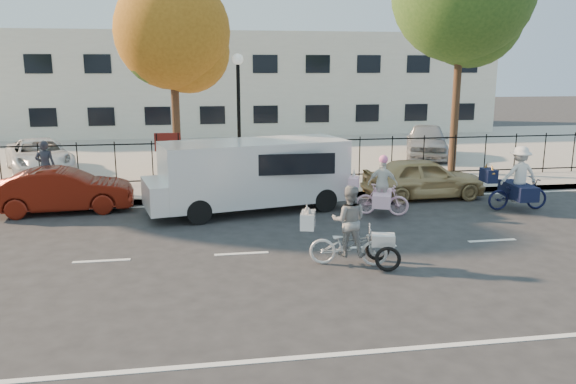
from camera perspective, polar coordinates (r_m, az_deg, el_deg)
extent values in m
plane|color=#333334|center=(12.59, -4.74, -6.27)|extent=(120.00, 120.00, 0.00)
cube|color=#A8A399|center=(17.42, -6.07, -0.69)|extent=(60.00, 0.10, 0.15)
cube|color=#A8A399|center=(18.44, -6.26, 0.05)|extent=(60.00, 2.20, 0.15)
cube|color=#A8A399|center=(27.19, -7.28, 4.09)|extent=(60.00, 15.60, 0.15)
cube|color=silver|center=(36.91, -7.99, 10.87)|extent=(34.00, 10.00, 6.00)
cylinder|color=black|center=(18.83, -5.00, 6.74)|extent=(0.12, 0.12, 4.00)
sphere|color=white|center=(18.74, -5.13, 13.29)|extent=(0.36, 0.36, 0.36)
cylinder|color=black|center=(18.97, -13.10, 3.15)|extent=(0.06, 0.06, 1.80)
cylinder|color=black|center=(18.94, -10.99, 3.23)|extent=(0.06, 0.06, 1.80)
cube|color=#59140F|center=(18.87, -12.13, 4.99)|extent=(0.85, 0.04, 0.60)
imported|color=silver|center=(11.82, 6.16, -5.40)|extent=(1.72, 0.98, 0.85)
imported|color=white|center=(11.67, 6.22, -2.94)|extent=(0.85, 0.74, 1.49)
cube|color=white|center=(11.70, 2.03, -2.86)|extent=(0.41, 0.58, 0.34)
cone|color=white|center=(11.75, 1.93, -1.64)|extent=(0.13, 0.13, 0.17)
cone|color=white|center=(11.53, 2.15, -1.92)|extent=(0.13, 0.13, 0.17)
torus|color=black|center=(11.60, 10.11, -6.73)|extent=(0.53, 0.22, 0.53)
torus|color=black|center=(12.19, 9.08, -5.72)|extent=(0.53, 0.22, 0.53)
cube|color=white|center=(11.80, 9.64, -4.82)|extent=(0.55, 0.45, 0.24)
imported|color=#FABED9|center=(15.85, 9.53, -0.77)|extent=(1.53, 0.92, 0.89)
imported|color=white|center=(15.75, 9.59, 0.82)|extent=(0.89, 0.61, 1.40)
cube|color=#F6BBD6|center=(15.80, 6.70, 0.93)|extent=(0.42, 0.55, 0.32)
cone|color=silver|center=(15.75, 6.72, 1.94)|extent=(0.11, 0.11, 0.28)
cube|color=#F6BBD6|center=(15.84, 9.54, -0.61)|extent=(0.87, 1.25, 0.36)
sphere|color=pink|center=(15.63, 9.68, 3.29)|extent=(0.25, 0.25, 0.25)
imported|color=black|center=(17.55, 22.30, -0.18)|extent=(1.80, 0.70, 0.93)
imported|color=white|center=(17.44, 22.45, 1.67)|extent=(1.08, 0.65, 1.63)
cube|color=black|center=(17.01, 19.70, 1.61)|extent=(0.34, 0.58, 0.37)
cone|color=#C07C2D|center=(17.13, 19.46, 2.40)|extent=(0.12, 0.24, 0.33)
cone|color=#C07C2D|center=(16.81, 20.06, 2.18)|extent=(0.12, 0.24, 0.33)
cube|color=black|center=(17.53, 22.32, 0.15)|extent=(0.63, 1.37, 0.41)
cube|color=white|center=(16.03, -3.42, 2.12)|extent=(5.47, 2.95, 1.73)
cube|color=white|center=(16.10, -13.48, 0.09)|extent=(0.86, 1.93, 0.77)
cylinder|color=black|center=(15.30, -9.87, -1.68)|extent=(0.71, 0.38, 0.67)
cylinder|color=black|center=(16.95, -9.83, -0.28)|extent=(0.71, 0.38, 0.67)
cylinder|color=black|center=(15.68, 3.58, -1.17)|extent=(0.71, 0.38, 0.67)
cylinder|color=black|center=(17.28, 2.35, 0.15)|extent=(0.71, 0.38, 0.67)
imported|color=#5D150A|center=(17.17, -21.88, 0.16)|extent=(3.93, 1.66, 1.26)
imported|color=tan|center=(18.13, 13.60, 1.40)|extent=(3.86, 1.68, 1.30)
imported|color=black|center=(19.55, -23.42, 2.46)|extent=(0.62, 0.43, 1.64)
imported|color=white|center=(23.15, -23.95, 3.37)|extent=(3.55, 4.96, 1.25)
imported|color=#9A9CA1|center=(25.40, 13.92, 5.07)|extent=(3.17, 4.65, 1.47)
cylinder|color=#442D1D|center=(20.18, -11.31, 7.34)|extent=(0.28, 0.28, 4.58)
sphere|color=#9F6219|center=(20.13, -11.68, 15.71)|extent=(3.93, 3.93, 3.93)
sphere|color=#9F6219|center=(20.29, -10.12, 13.89)|extent=(2.88, 2.88, 2.88)
cylinder|color=#442D1D|center=(21.70, 16.70, 9.08)|extent=(0.28, 0.28, 5.84)
sphere|color=#385B1E|center=(22.14, 18.18, 16.63)|extent=(3.67, 3.67, 3.67)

